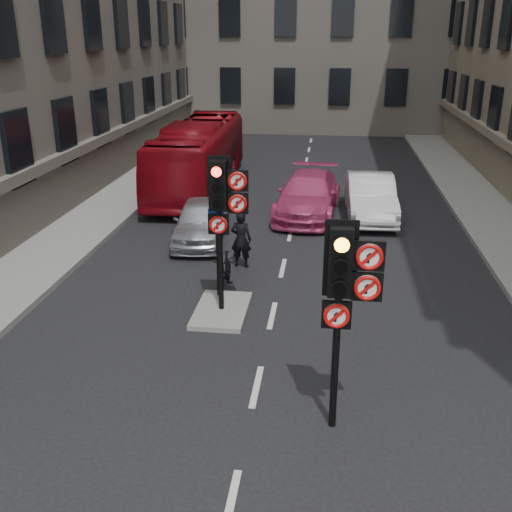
% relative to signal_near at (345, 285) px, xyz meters
% --- Properties ---
extents(ground, '(120.00, 120.00, 0.00)m').
position_rel_signal_near_xyz_m(ground, '(-1.49, -0.99, -2.58)').
color(ground, black).
rests_on(ground, ground).
extents(pavement_left, '(3.00, 50.00, 0.16)m').
position_rel_signal_near_xyz_m(pavement_left, '(-8.69, 11.01, -2.50)').
color(pavement_left, gray).
rests_on(pavement_left, ground).
extents(pavement_right, '(3.00, 50.00, 0.16)m').
position_rel_signal_near_xyz_m(pavement_right, '(5.71, 11.01, -2.50)').
color(pavement_right, gray).
rests_on(pavement_right, ground).
extents(centre_island, '(1.20, 2.00, 0.12)m').
position_rel_signal_near_xyz_m(centre_island, '(-2.69, 4.01, -2.52)').
color(centre_island, gray).
rests_on(centre_island, ground).
extents(signal_near, '(0.91, 0.40, 3.58)m').
position_rel_signal_near_xyz_m(signal_near, '(0.00, 0.00, 0.00)').
color(signal_near, black).
rests_on(signal_near, ground).
extents(signal_far, '(0.91, 0.40, 3.58)m').
position_rel_signal_near_xyz_m(signal_far, '(-2.60, 4.00, 0.12)').
color(signal_far, black).
rests_on(signal_far, centre_island).
extents(car_silver, '(1.87, 3.97, 1.31)m').
position_rel_signal_near_xyz_m(car_silver, '(-4.24, 9.02, -1.93)').
color(car_silver, '#B0B2B8').
rests_on(car_silver, ground).
extents(car_white, '(1.73, 4.60, 1.50)m').
position_rel_signal_near_xyz_m(car_white, '(1.16, 12.25, -1.83)').
color(car_white, silver).
rests_on(car_white, ground).
extents(car_pink, '(2.42, 5.19, 1.47)m').
position_rel_signal_near_xyz_m(car_pink, '(-1.02, 12.30, -1.85)').
color(car_pink, '#C0386A').
rests_on(car_pink, ground).
extents(bus_red, '(2.53, 10.09, 2.80)m').
position_rel_signal_near_xyz_m(bus_red, '(-5.67, 15.51, -1.18)').
color(bus_red, maroon).
rests_on(bus_red, ground).
extents(motorcycle, '(0.45, 1.57, 0.94)m').
position_rel_signal_near_xyz_m(motorcycle, '(-2.83, 5.36, -2.11)').
color(motorcycle, black).
rests_on(motorcycle, ground).
extents(motorcyclist, '(0.63, 0.45, 1.61)m').
position_rel_signal_near_xyz_m(motorcyclist, '(-2.66, 7.00, -1.78)').
color(motorcyclist, black).
rests_on(motorcyclist, ground).
extents(info_sign, '(0.38, 0.17, 2.24)m').
position_rel_signal_near_xyz_m(info_sign, '(-2.89, 4.74, -1.02)').
color(info_sign, black).
rests_on(info_sign, centre_island).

